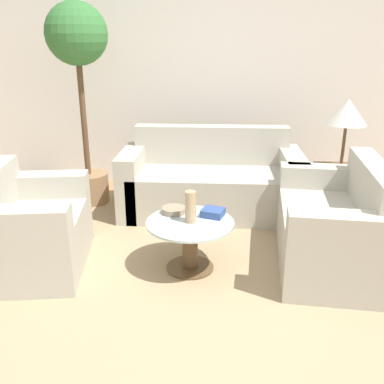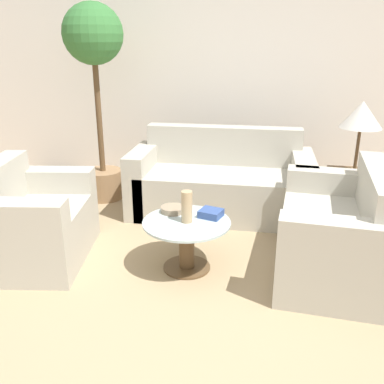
% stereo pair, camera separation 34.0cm
% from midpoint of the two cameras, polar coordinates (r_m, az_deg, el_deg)
% --- Properties ---
extents(ground_plane, '(14.00, 14.00, 0.00)m').
position_cam_midpoint_polar(ground_plane, '(2.83, 2.32, -17.38)').
color(ground_plane, '#9E754C').
extents(wall_back, '(10.00, 0.06, 2.60)m').
position_cam_midpoint_polar(wall_back, '(5.15, 6.76, 15.21)').
color(wall_back, white).
rests_on(wall_back, ground_plane).
extents(rug, '(3.40, 3.29, 0.01)m').
position_cam_midpoint_polar(rug, '(3.41, 2.20, -10.14)').
color(rug, tan).
rests_on(rug, ground_plane).
extents(sofa_main, '(1.80, 0.78, 0.85)m').
position_cam_midpoint_polar(sofa_main, '(4.39, 6.06, 0.96)').
color(sofa_main, '#B2AD9E').
rests_on(sofa_main, ground_plane).
extents(armchair, '(0.85, 1.06, 0.81)m').
position_cam_midpoint_polar(armchair, '(3.60, -18.05, -4.25)').
color(armchair, '#B2AD9E').
rests_on(armchair, ground_plane).
extents(loveseat, '(0.86, 1.36, 0.83)m').
position_cam_midpoint_polar(loveseat, '(3.50, 21.77, -5.51)').
color(loveseat, '#B2AD9E').
rests_on(loveseat, ground_plane).
extents(coffee_table, '(0.67, 0.67, 0.40)m').
position_cam_midpoint_polar(coffee_table, '(3.29, 2.26, -6.26)').
color(coffee_table, brown).
rests_on(coffee_table, ground_plane).
extents(side_table, '(0.44, 0.44, 0.52)m').
position_cam_midpoint_polar(side_table, '(4.41, 22.49, -0.86)').
color(side_table, brown).
rests_on(side_table, ground_plane).
extents(table_lamp, '(0.37, 0.37, 0.66)m').
position_cam_midpoint_polar(table_lamp, '(4.22, 23.90, 9.19)').
color(table_lamp, brown).
rests_on(table_lamp, side_table).
extents(potted_plant, '(0.61, 0.61, 2.05)m').
position_cam_midpoint_polar(potted_plant, '(4.61, -10.65, 16.07)').
color(potted_plant, '#93704C').
rests_on(potted_plant, ground_plane).
extents(vase, '(0.08, 0.08, 0.24)m').
position_cam_midpoint_polar(vase, '(3.18, 2.38, -2.04)').
color(vase, tan).
rests_on(vase, coffee_table).
extents(bowl, '(0.19, 0.19, 0.05)m').
position_cam_midpoint_polar(bowl, '(3.39, 0.27, -2.40)').
color(bowl, gray).
rests_on(bowl, coffee_table).
extents(book_stack, '(0.20, 0.19, 0.06)m').
position_cam_midpoint_polar(book_stack, '(3.31, 5.48, -2.91)').
color(book_stack, '#334C8C').
rests_on(book_stack, coffee_table).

